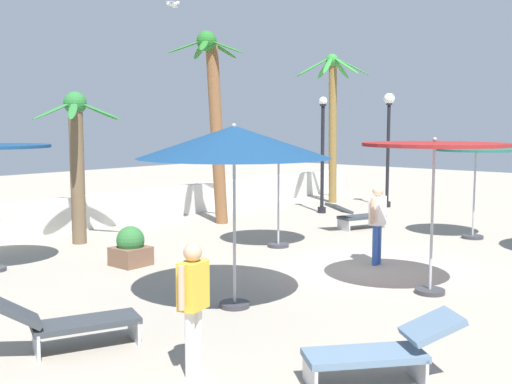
# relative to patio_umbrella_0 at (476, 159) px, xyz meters

# --- Properties ---
(ground_plane) EXTENTS (56.00, 56.00, 0.00)m
(ground_plane) POSITION_rel_patio_umbrella_0_xyz_m (-4.80, 0.49, -2.11)
(ground_plane) COLOR #9E9384
(boundary_wall) EXTENTS (25.20, 0.30, 0.98)m
(boundary_wall) POSITION_rel_patio_umbrella_0_xyz_m (-4.80, 9.02, -1.62)
(boundary_wall) COLOR silver
(boundary_wall) RESTS_ON ground_plane
(patio_umbrella_0) EXTENTS (2.01, 2.01, 2.46)m
(patio_umbrella_0) POSITION_rel_patio_umbrella_0_xyz_m (0.00, 0.00, 0.00)
(patio_umbrella_0) COLOR #333338
(patio_umbrella_0) RESTS_ON ground_plane
(patio_umbrella_1) EXTENTS (2.29, 2.29, 2.58)m
(patio_umbrella_1) POSITION_rel_patio_umbrella_0_xyz_m (-4.21, 3.26, 0.23)
(patio_umbrella_1) COLOR #333338
(patio_umbrella_1) RESTS_ON ground_plane
(patio_umbrella_2) EXTENTS (2.51, 2.51, 2.79)m
(patio_umbrella_2) POSITION_rel_patio_umbrella_0_xyz_m (-5.73, -1.38, 0.38)
(patio_umbrella_2) COLOR #333338
(patio_umbrella_2) RESTS_ON ground_plane
(patio_umbrella_5) EXTENTS (3.16, 3.16, 3.03)m
(patio_umbrella_5) POSITION_rel_patio_umbrella_0_xyz_m (-8.58, 0.75, 0.61)
(patio_umbrella_5) COLOR #333338
(patio_umbrella_5) RESTS_ON ground_plane
(palm_tree_0) EXTENTS (2.31, 2.29, 5.71)m
(palm_tree_0) POSITION_rel_patio_umbrella_0_xyz_m (-2.79, 6.79, 1.32)
(palm_tree_0) COLOR brown
(palm_tree_0) RESTS_ON ground_plane
(palm_tree_1) EXTENTS (2.83, 2.82, 5.64)m
(palm_tree_1) POSITION_rel_patio_umbrella_0_xyz_m (3.76, 6.90, 1.43)
(palm_tree_1) COLOR olive
(palm_tree_1) RESTS_ON ground_plane
(palm_tree_2) EXTENTS (2.42, 2.20, 3.82)m
(palm_tree_2) POSITION_rel_patio_umbrella_0_xyz_m (-7.12, 7.39, 0.30)
(palm_tree_2) COLOR brown
(palm_tree_2) RESTS_ON ground_plane
(lamp_post_1) EXTENTS (0.39, 0.39, 4.13)m
(lamp_post_1) POSITION_rel_patio_umbrella_0_xyz_m (4.07, 4.69, 0.53)
(lamp_post_1) COLOR black
(lamp_post_1) RESTS_ON ground_plane
(lamp_post_2) EXTENTS (0.28, 0.28, 3.93)m
(lamp_post_2) POSITION_rel_patio_umbrella_0_xyz_m (1.30, 5.67, -0.06)
(lamp_post_2) COLOR black
(lamp_post_2) RESTS_ON ground_plane
(lounge_chair_0) EXTENTS (1.94, 1.24, 0.83)m
(lounge_chair_0) POSITION_rel_patio_umbrella_0_xyz_m (-11.45, 1.14, -1.71)
(lounge_chair_0) COLOR #B7B7BC
(lounge_chair_0) RESTS_ON ground_plane
(lounge_chair_1) EXTENTS (1.76, 1.61, 0.81)m
(lounge_chair_1) POSITION_rel_patio_umbrella_0_xyz_m (-9.67, -2.56, -1.71)
(lounge_chair_1) COLOR #B7B7BC
(lounge_chair_1) RESTS_ON ground_plane
(lounge_chair_2) EXTENTS (1.91, 1.16, 0.81)m
(lounge_chair_2) POSITION_rel_patio_umbrella_0_xyz_m (-0.80, 3.09, -1.71)
(lounge_chair_2) COLOR #B7B7BC
(lounge_chair_2) RESTS_ON ground_plane
(guest_0) EXTENTS (0.55, 0.31, 1.62)m
(guest_0) POSITION_rel_patio_umbrella_0_xyz_m (-10.92, -0.70, -1.14)
(guest_0) COLOR silver
(guest_0) RESTS_ON ground_plane
(guest_1) EXTENTS (0.56, 0.25, 1.72)m
(guest_1) POSITION_rel_patio_umbrella_0_xyz_m (-4.35, 0.46, -1.06)
(guest_1) COLOR #3359B2
(guest_1) RESTS_ON ground_plane
(seagull_0) EXTENTS (0.84, 0.66, 0.14)m
(seagull_0) POSITION_rel_patio_umbrella_0_xyz_m (-3.86, 7.36, 4.30)
(seagull_0) COLOR white
(planter) EXTENTS (0.70, 0.70, 0.85)m
(planter) POSITION_rel_patio_umbrella_0_xyz_m (-7.80, 4.46, -1.73)
(planter) COLOR brown
(planter) RESTS_ON ground_plane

